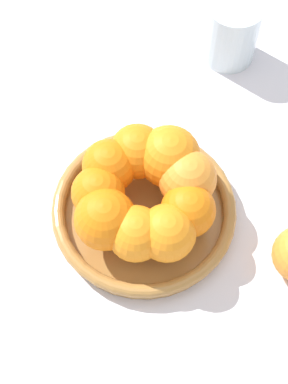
% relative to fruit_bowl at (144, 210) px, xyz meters
% --- Properties ---
extents(ground_plane, '(4.00, 4.00, 0.00)m').
position_rel_fruit_bowl_xyz_m(ground_plane, '(0.00, 0.00, -0.01)').
color(ground_plane, silver).
extents(fruit_bowl, '(0.23, 0.23, 0.03)m').
position_rel_fruit_bowl_xyz_m(fruit_bowl, '(0.00, 0.00, 0.00)').
color(fruit_bowl, '#A57238').
rests_on(fruit_bowl, ground_plane).
extents(orange_pile, '(0.18, 0.18, 0.08)m').
position_rel_fruit_bowl_xyz_m(orange_pile, '(-0.00, -0.00, 0.05)').
color(orange_pile, orange).
rests_on(orange_pile, fruit_bowl).
extents(drinking_glass, '(0.08, 0.08, 0.09)m').
position_rel_fruit_bowl_xyz_m(drinking_glass, '(-0.23, -0.19, 0.03)').
color(drinking_glass, silver).
rests_on(drinking_glass, ground_plane).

